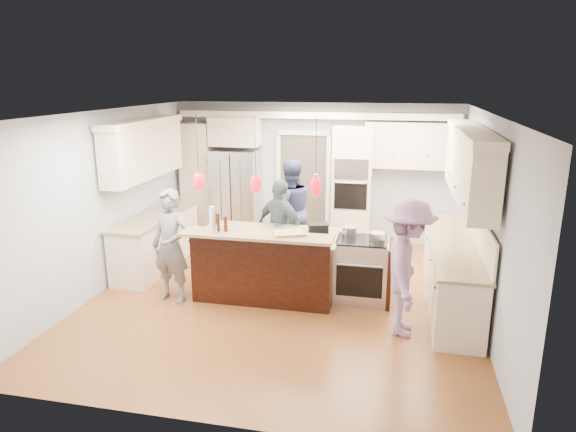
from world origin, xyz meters
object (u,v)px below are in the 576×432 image
(refrigerator, at_px, (236,195))
(island_range, at_px, (363,270))
(person_bar_end, at_px, (171,246))
(person_far_left, at_px, (290,211))
(kitchen_island, at_px, (268,263))

(refrigerator, distance_m, island_range, 3.71)
(person_bar_end, bearing_deg, island_range, 25.12)
(refrigerator, relative_size, person_far_left, 1.00)
(kitchen_island, xyz_separation_m, island_range, (1.41, 0.08, -0.03))
(person_far_left, bearing_deg, kitchen_island, 64.03)
(kitchen_island, bearing_deg, refrigerator, 116.91)
(kitchen_island, distance_m, island_range, 1.41)
(person_bar_end, bearing_deg, kitchen_island, 34.58)
(refrigerator, relative_size, person_bar_end, 1.09)
(refrigerator, bearing_deg, person_far_left, -38.41)
(island_range, xyz_separation_m, person_far_left, (-1.40, 1.45, 0.45))
(person_far_left, bearing_deg, island_range, 108.28)
(person_bar_end, bearing_deg, refrigerator, 102.78)
(refrigerator, height_order, person_far_left, person_far_left)
(refrigerator, distance_m, person_far_left, 1.67)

